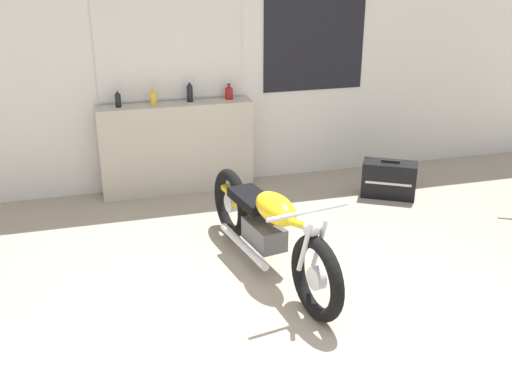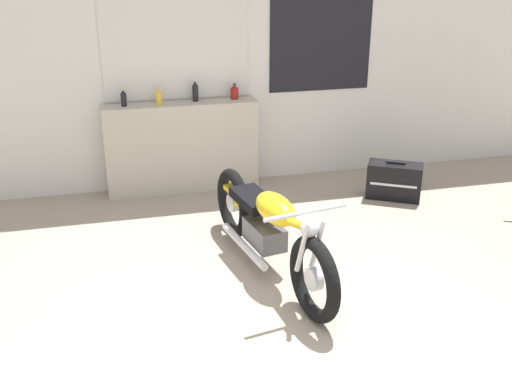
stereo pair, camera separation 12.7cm
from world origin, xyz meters
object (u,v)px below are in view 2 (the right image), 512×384
bottle_right_center (234,92)px  hard_case_black (394,181)px  bottle_center (195,92)px  bottle_leftmost (124,98)px  bottle_left_center (159,97)px  motorcycle_yellow (268,227)px

bottle_right_center → hard_case_black: bearing=-28.0°
bottle_center → bottle_leftmost: bearing=-177.2°
bottle_center → bottle_left_center: bearing=-173.9°
bottle_leftmost → motorcycle_yellow: bearing=-62.8°
bottle_center → bottle_right_center: (0.42, 0.00, -0.03)m
bottle_leftmost → motorcycle_yellow: 2.28m
bottle_center → bottle_right_center: 0.42m
bottle_left_center → bottle_right_center: bearing=3.1°
bottle_center → hard_case_black: (1.95, -0.81, -0.87)m
bottle_right_center → motorcycle_yellow: size_ratio=0.08×
bottle_leftmost → bottle_left_center: (0.35, -0.01, -0.00)m
bottle_leftmost → bottle_right_center: bearing=1.9°
bottle_center → motorcycle_yellow: 2.11m
motorcycle_yellow → hard_case_black: size_ratio=3.43×
bottle_leftmost → motorcycle_yellow: size_ratio=0.09×
bottle_leftmost → bottle_left_center: 0.35m
bottle_left_center → hard_case_black: bearing=-18.3°
bottle_center → hard_case_black: bearing=-22.6°
bottle_leftmost → bottle_right_center: 1.15m
bottle_right_center → bottle_leftmost: bearing=-178.1°
bottle_leftmost → bottle_right_center: bottle_leftmost is taller
bottle_right_center → hard_case_black: bottle_right_center is taller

